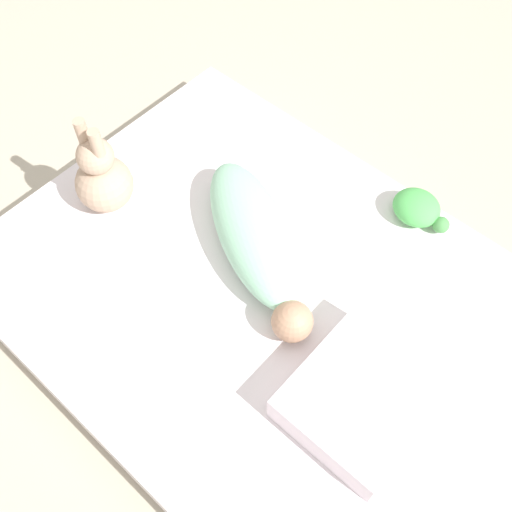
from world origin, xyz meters
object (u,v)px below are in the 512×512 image
Objects in this scene: turtle_plush at (418,209)px; pillow at (363,396)px; swaddled_baby at (257,239)px; bunny_plush at (102,178)px.

pillow is at bearing -69.13° from turtle_plush.
swaddled_baby reaches higher than pillow.
swaddled_baby is at bearing 161.86° from pillow.
bunny_plush reaches higher than swaddled_baby.
pillow is 0.90m from bunny_plush.
bunny_plush is (-0.90, -0.00, 0.06)m from pillow.
swaddled_baby is at bearing 19.33° from bunny_plush.
pillow is 1.96× the size of turtle_plush.
swaddled_baby is 3.24× the size of turtle_plush.
turtle_plush is (0.69, 0.55, -0.07)m from bunny_plush.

